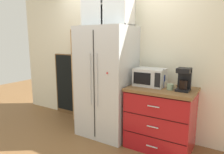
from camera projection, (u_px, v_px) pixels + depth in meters
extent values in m
plane|color=brown|center=(107.00, 132.00, 3.49)|extent=(10.55, 10.55, 0.00)
cube|color=silver|center=(119.00, 57.00, 3.60)|extent=(4.86, 0.10, 2.55)
cube|color=silver|center=(107.00, 82.00, 3.33)|extent=(0.85, 0.70, 1.78)
cube|color=black|center=(94.00, 86.00, 3.03)|extent=(0.01, 0.01, 1.64)
cylinder|color=silver|center=(90.00, 80.00, 3.04)|extent=(0.02, 0.02, 0.80)
cylinder|color=silver|center=(97.00, 81.00, 2.97)|extent=(0.02, 0.02, 0.80)
cube|color=red|center=(107.00, 73.00, 2.87)|extent=(0.02, 0.01, 0.02)
cube|color=brown|center=(88.00, 75.00, 3.99)|extent=(0.47, 0.04, 1.76)
cube|color=tan|center=(76.00, 75.00, 3.98)|extent=(0.04, 0.23, 1.76)
cube|color=tan|center=(92.00, 77.00, 3.78)|extent=(0.04, 0.23, 1.76)
cube|color=tan|center=(85.00, 95.00, 3.94)|extent=(0.41, 0.23, 0.02)
cylinder|color=silver|center=(81.00, 92.00, 3.97)|extent=(0.07, 0.07, 0.09)
cylinder|color=brown|center=(81.00, 92.00, 3.97)|extent=(0.06, 0.06, 0.06)
cylinder|color=#B2B2B7|center=(80.00, 89.00, 3.96)|extent=(0.07, 0.07, 0.01)
cylinder|color=silver|center=(88.00, 91.00, 3.90)|extent=(0.08, 0.08, 0.14)
cylinder|color=#E0C67F|center=(88.00, 92.00, 3.91)|extent=(0.07, 0.07, 0.09)
cylinder|color=#B2B2B7|center=(88.00, 88.00, 3.89)|extent=(0.08, 0.08, 0.01)
cube|color=tan|center=(84.00, 75.00, 3.87)|extent=(0.41, 0.23, 0.02)
cylinder|color=silver|center=(80.00, 71.00, 3.89)|extent=(0.08, 0.08, 0.10)
cylinder|color=#CCB78C|center=(80.00, 72.00, 3.90)|extent=(0.07, 0.07, 0.07)
cylinder|color=#B2B2B7|center=(80.00, 69.00, 3.88)|extent=(0.08, 0.08, 0.01)
cylinder|color=silver|center=(88.00, 72.00, 3.82)|extent=(0.07, 0.07, 0.09)
cylinder|color=#382316|center=(88.00, 73.00, 3.83)|extent=(0.06, 0.06, 0.06)
cylinder|color=#B2B2B7|center=(88.00, 69.00, 3.81)|extent=(0.07, 0.07, 0.01)
cube|color=tan|center=(83.00, 53.00, 3.80)|extent=(0.41, 0.23, 0.02)
cylinder|color=silver|center=(78.00, 50.00, 3.82)|extent=(0.07, 0.07, 0.13)
cylinder|color=white|center=(79.00, 51.00, 3.83)|extent=(0.06, 0.06, 0.09)
cylinder|color=#B2B2B7|center=(78.00, 46.00, 3.81)|extent=(0.06, 0.06, 0.01)
cylinder|color=silver|center=(84.00, 50.00, 3.80)|extent=(0.07, 0.07, 0.11)
cylinder|color=#2D2D2D|center=(84.00, 51.00, 3.80)|extent=(0.06, 0.06, 0.08)
cylinder|color=#B2B2B7|center=(83.00, 47.00, 3.79)|extent=(0.06, 0.06, 0.01)
cylinder|color=silver|center=(87.00, 50.00, 3.72)|extent=(0.08, 0.08, 0.12)
cylinder|color=#B77A38|center=(87.00, 51.00, 3.72)|extent=(0.07, 0.07, 0.08)
cylinder|color=#B2B2B7|center=(87.00, 47.00, 3.71)|extent=(0.07, 0.07, 0.01)
cube|color=tan|center=(83.00, 32.00, 3.73)|extent=(0.41, 0.23, 0.02)
cylinder|color=silver|center=(80.00, 28.00, 3.77)|extent=(0.07, 0.07, 0.10)
cylinder|color=white|center=(80.00, 29.00, 3.77)|extent=(0.06, 0.06, 0.07)
cylinder|color=#B2B2B7|center=(80.00, 25.00, 3.76)|extent=(0.06, 0.06, 0.01)
cylinder|color=silver|center=(87.00, 28.00, 3.67)|extent=(0.08, 0.08, 0.09)
cylinder|color=beige|center=(87.00, 29.00, 3.67)|extent=(0.07, 0.07, 0.06)
cylinder|color=#B2B2B7|center=(87.00, 25.00, 3.66)|extent=(0.08, 0.08, 0.01)
cube|color=#A8161C|center=(161.00, 119.00, 2.96)|extent=(0.91, 0.64, 0.85)
cube|color=brown|center=(162.00, 89.00, 2.88)|extent=(0.94, 0.67, 0.04)
cube|color=black|center=(152.00, 137.00, 2.72)|extent=(0.89, 0.00, 0.01)
cube|color=silver|center=(152.00, 147.00, 2.74)|extent=(0.16, 0.01, 0.01)
cube|color=black|center=(153.00, 117.00, 2.67)|extent=(0.89, 0.00, 0.01)
cube|color=silver|center=(153.00, 127.00, 2.69)|extent=(0.16, 0.01, 0.01)
cube|color=black|center=(154.00, 97.00, 2.62)|extent=(0.89, 0.00, 0.01)
cube|color=silver|center=(153.00, 107.00, 2.64)|extent=(0.16, 0.01, 0.01)
cube|color=silver|center=(150.00, 77.00, 3.00)|extent=(0.44, 0.32, 0.26)
cube|color=black|center=(142.00, 78.00, 2.90)|extent=(0.26, 0.01, 0.17)
cube|color=black|center=(157.00, 80.00, 2.78)|extent=(0.08, 0.01, 0.20)
cube|color=black|center=(183.00, 90.00, 2.71)|extent=(0.17, 0.20, 0.03)
cube|color=black|center=(185.00, 79.00, 2.74)|extent=(0.17, 0.06, 0.30)
cube|color=black|center=(184.00, 70.00, 2.66)|extent=(0.17, 0.20, 0.06)
cylinder|color=black|center=(183.00, 84.00, 2.69)|extent=(0.11, 0.11, 0.12)
cylinder|color=#8CA37F|center=(170.00, 87.00, 2.77)|extent=(0.09, 0.09, 0.08)
torus|color=#8CA37F|center=(174.00, 87.00, 2.74)|extent=(0.05, 0.01, 0.05)
cylinder|color=silver|center=(163.00, 84.00, 2.93)|extent=(0.09, 0.09, 0.09)
torus|color=silver|center=(167.00, 84.00, 2.90)|extent=(0.05, 0.01, 0.05)
cylinder|color=navy|center=(163.00, 81.00, 2.90)|extent=(0.06, 0.06, 0.18)
cone|color=navy|center=(164.00, 75.00, 2.88)|extent=(0.06, 0.06, 0.04)
cylinder|color=navy|center=(164.00, 73.00, 2.88)|extent=(0.02, 0.02, 0.07)
cylinder|color=black|center=(164.00, 70.00, 2.87)|extent=(0.02, 0.02, 0.01)
cube|color=silver|center=(112.00, 6.00, 3.25)|extent=(0.82, 0.02, 0.64)
cube|color=silver|center=(107.00, 26.00, 3.18)|extent=(0.82, 0.32, 0.02)
cube|color=silver|center=(87.00, 7.00, 3.33)|extent=(0.02, 0.32, 0.64)
cube|color=silver|center=(130.00, 3.00, 2.92)|extent=(0.02, 0.32, 0.64)
cube|color=silver|center=(107.00, 5.00, 3.13)|extent=(0.79, 0.30, 0.02)
cube|color=silver|center=(91.00, 5.00, 3.10)|extent=(0.38, 0.01, 0.60)
cube|color=silver|center=(113.00, 2.00, 2.89)|extent=(0.38, 0.01, 0.60)
cylinder|color=silver|center=(93.00, 26.00, 3.33)|extent=(0.05, 0.05, 0.00)
cylinder|color=silver|center=(93.00, 23.00, 3.32)|extent=(0.01, 0.01, 0.07)
cone|color=silver|center=(93.00, 20.00, 3.31)|extent=(0.06, 0.06, 0.05)
cylinder|color=silver|center=(102.00, 25.00, 3.23)|extent=(0.05, 0.05, 0.00)
cylinder|color=silver|center=(102.00, 23.00, 3.22)|extent=(0.01, 0.01, 0.07)
cone|color=silver|center=(102.00, 19.00, 3.21)|extent=(0.06, 0.06, 0.05)
cylinder|color=silver|center=(112.00, 25.00, 3.13)|extent=(0.05, 0.05, 0.00)
cylinder|color=silver|center=(112.00, 22.00, 3.13)|extent=(0.01, 0.01, 0.07)
cone|color=silver|center=(112.00, 18.00, 3.11)|extent=(0.06, 0.06, 0.05)
cylinder|color=silver|center=(123.00, 24.00, 3.03)|extent=(0.05, 0.05, 0.00)
cylinder|color=silver|center=(123.00, 22.00, 3.03)|extent=(0.01, 0.01, 0.07)
cone|color=silver|center=(123.00, 18.00, 3.02)|extent=(0.06, 0.06, 0.05)
cylinder|color=white|center=(94.00, 4.00, 3.25)|extent=(0.06, 0.06, 0.07)
cylinder|color=white|center=(103.00, 3.00, 3.16)|extent=(0.06, 0.06, 0.07)
cylinder|color=white|center=(112.00, 2.00, 3.08)|extent=(0.06, 0.06, 0.07)
cylinder|color=white|center=(121.00, 1.00, 2.99)|extent=(0.06, 0.06, 0.07)
cube|color=brown|center=(67.00, 84.00, 4.28)|extent=(0.60, 0.04, 1.28)
cube|color=black|center=(66.00, 83.00, 4.26)|extent=(0.54, 0.01, 1.18)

